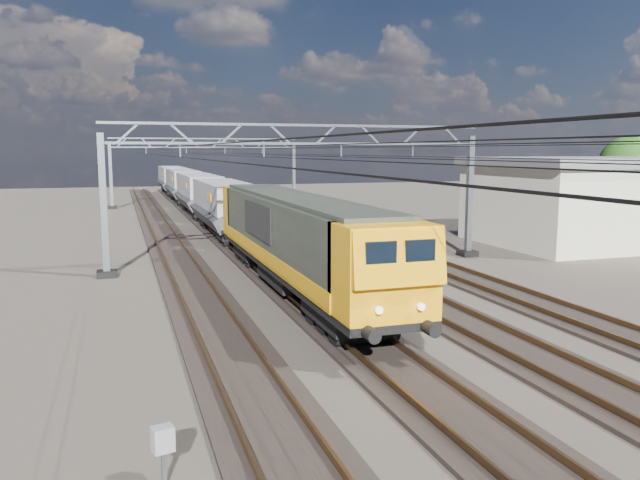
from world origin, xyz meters
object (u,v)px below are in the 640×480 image
object	(u,v)px
catenary_gantry_far	(206,169)
hopper_wagon_mid	(199,191)
hopper_wagon_lead	(225,204)
locomotive	(294,236)
tree_far	(634,168)
catenary_gantry_mid	(303,189)
hopper_wagon_third	(183,183)
trackside_cabinet	(163,441)
industrial_shed	(624,199)
hopper_wagon_fourth	(172,178)

from	to	relation	value
catenary_gantry_far	hopper_wagon_mid	world-z (taller)	catenary_gantry_far
hopper_wagon_lead	hopper_wagon_mid	world-z (taller)	same
catenary_gantry_far	locomotive	size ratio (longest dim) A/B	0.94
locomotive	tree_far	distance (m)	35.80
catenary_gantry_far	locomotive	distance (m)	41.55
catenary_gantry_mid	hopper_wagon_lead	bearing A→B (deg)	99.29
hopper_wagon_lead	hopper_wagon_third	distance (m)	28.40
hopper_wagon_third	tree_far	size ratio (longest dim) A/B	1.86
hopper_wagon_third	trackside_cabinet	size ratio (longest dim) A/B	12.08
hopper_wagon_lead	locomotive	bearing A→B (deg)	-90.00
catenary_gantry_far	hopper_wagon_mid	size ratio (longest dim) A/B	1.53
industrial_shed	hopper_wagon_mid	bearing A→B (deg)	134.50
hopper_wagon_mid	hopper_wagon_fourth	xyz separation A→B (m)	(0.00, 28.40, 0.00)
trackside_cabinet	catenary_gantry_mid	bearing A→B (deg)	52.59
catenary_gantry_mid	hopper_wagon_third	world-z (taller)	catenary_gantry_mid
industrial_shed	catenary_gantry_mid	bearing A→B (deg)	-174.81
hopper_wagon_mid	industrial_shed	xyz separation A→B (m)	(24.00, -24.43, 0.49)
hopper_wagon_third	catenary_gantry_mid	bearing A→B (deg)	-87.18
locomotive	hopper_wagon_third	world-z (taller)	locomotive
catenary_gantry_mid	hopper_wagon_mid	bearing A→B (deg)	94.33
hopper_wagon_fourth	industrial_shed	world-z (taller)	industrial_shed
trackside_cabinet	industrial_shed	distance (m)	37.16
hopper_wagon_mid	catenary_gantry_far	bearing A→B (deg)	78.20
catenary_gantry_far	hopper_wagon_third	size ratio (longest dim) A/B	1.53
hopper_wagon_lead	tree_far	size ratio (longest dim) A/B	1.86
hopper_wagon_mid	locomotive	bearing A→B (deg)	-90.00
hopper_wagon_lead	hopper_wagon_fourth	distance (m)	42.60
catenary_gantry_far	trackside_cabinet	xyz separation A→B (m)	(-8.28, -55.45, -3.10)
catenary_gantry_mid	hopper_wagon_fourth	distance (m)	54.89
hopper_wagon_lead	hopper_wagon_third	xyz separation A→B (m)	(0.00, 28.40, 0.00)
catenary_gantry_far	hopper_wagon_lead	distance (m)	23.92
industrial_shed	tree_far	world-z (taller)	tree_far
industrial_shed	tree_far	xyz separation A→B (m)	(8.32, 7.79, 1.71)
hopper_wagon_lead	hopper_wagon_mid	size ratio (longest dim) A/B	1.00
hopper_wagon_third	hopper_wagon_fourth	bearing A→B (deg)	90.00
hopper_wagon_mid	hopper_wagon_third	xyz separation A→B (m)	(0.00, 14.20, 0.00)
hopper_wagon_lead	trackside_cabinet	xyz separation A→B (m)	(-6.28, -31.68, -1.43)
catenary_gantry_mid	trackside_cabinet	distance (m)	21.37
hopper_wagon_third	hopper_wagon_lead	bearing A→B (deg)	-90.00
tree_far	hopper_wagon_lead	bearing A→B (deg)	175.69
hopper_wagon_third	industrial_shed	world-z (taller)	industrial_shed
catenary_gantry_mid	trackside_cabinet	world-z (taller)	catenary_gantry_mid
catenary_gantry_far	industrial_shed	xyz separation A→B (m)	(22.00, -34.00, -1.18)
locomotive	trackside_cabinet	distance (m)	15.40
trackside_cabinet	hopper_wagon_fourth	bearing A→B (deg)	70.81
catenary_gantry_mid	locomotive	bearing A→B (deg)	-110.09
trackside_cabinet	catenary_gantry_far	bearing A→B (deg)	67.15
tree_far	hopper_wagon_mid	bearing A→B (deg)	152.76
catenary_gantry_far	locomotive	bearing A→B (deg)	-92.76
hopper_wagon_lead	industrial_shed	bearing A→B (deg)	-23.08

